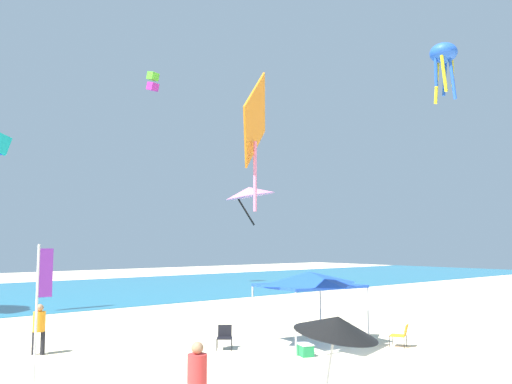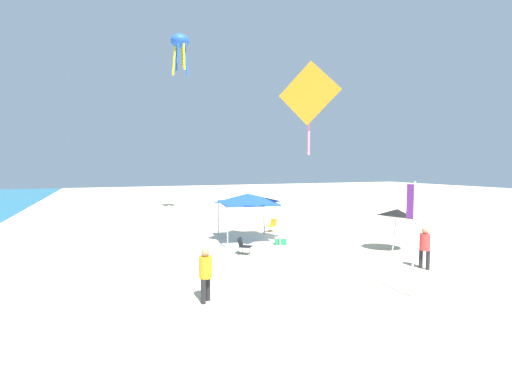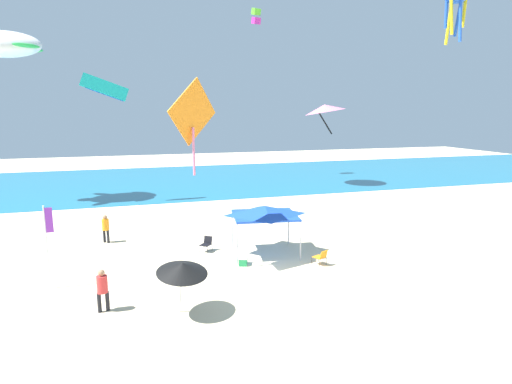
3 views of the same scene
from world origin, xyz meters
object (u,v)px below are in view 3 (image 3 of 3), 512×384
folding_chair_right_of_tent (321,256)px  banner_flag (48,239)px  person_near_umbrella (102,287)px  person_by_tent (106,226)px  kite_parafoil_teal (105,88)px  kite_turtle_white (0,44)px  canopy_tent (265,211)px  beach_umbrella (182,268)px  cooler_box (243,261)px  kite_diamond_orange (193,116)px  kite_delta_pink (325,108)px  kite_box_lime (256,16)px  folding_chair_left_of_tent (207,243)px

folding_chair_right_of_tent → banner_flag: size_ratio=0.22×
person_near_umbrella → person_by_tent: bearing=-102.0°
kite_parafoil_teal → folding_chair_right_of_tent: bearing=-61.0°
folding_chair_right_of_tent → kite_turtle_white: size_ratio=0.12×
person_near_umbrella → kite_parafoil_teal: kite_parafoil_teal is taller
canopy_tent → beach_umbrella: size_ratio=1.61×
cooler_box → banner_flag: size_ratio=0.19×
canopy_tent → banner_flag: (-10.38, -1.69, -0.14)m
person_by_tent → kite_diamond_orange: 9.97m
canopy_tent → banner_flag: bearing=-170.8°
kite_turtle_white → person_by_tent: bearing=116.1°
beach_umbrella → kite_turtle_white: 28.94m
kite_diamond_orange → kite_turtle_white: 24.10m
canopy_tent → person_by_tent: (-8.38, 4.58, -1.39)m
beach_umbrella → folding_chair_right_of_tent: (7.33, 3.40, -1.43)m
kite_parafoil_teal → kite_delta_pink: bearing=7.4°
kite_turtle_white → kite_box_lime: bearing=-164.6°
kite_diamond_orange → person_by_tent: bearing=76.6°
canopy_tent → kite_diamond_orange: 6.63m
folding_chair_right_of_tent → kite_delta_pink: (10.41, 21.57, 7.47)m
kite_box_lime → kite_turtle_white: 25.34m
cooler_box → kite_diamond_orange: (-2.40, -0.27, 7.26)m
folding_chair_right_of_tent → kite_turtle_white: 30.51m
kite_delta_pink → kite_turtle_white: 29.15m
kite_diamond_orange → beach_umbrella: bearing=-154.3°
person_by_tent → folding_chair_left_of_tent: bearing=-167.8°
folding_chair_left_of_tent → kite_delta_pink: size_ratio=0.15×
kite_diamond_orange → folding_chair_left_of_tent: bearing=22.0°
beach_umbrella → person_near_umbrella: bearing=157.1°
beach_umbrella → cooler_box: (3.58, 4.60, -1.70)m
banner_flag → kite_delta_pink: (22.98, 20.75, 5.69)m
beach_umbrella → cooler_box: bearing=52.0°
beach_umbrella → kite_diamond_orange: bearing=74.7°
beach_umbrella → kite_delta_pink: (17.74, 24.97, 6.04)m
folding_chair_left_of_tent → kite_turtle_white: size_ratio=0.12×
canopy_tent → cooler_box: size_ratio=5.18×
beach_umbrella → cooler_box: beach_umbrella is taller
folding_chair_left_of_tent → kite_diamond_orange: size_ratio=0.18×
beach_umbrella → folding_chair_left_of_tent: size_ratio=2.84×
kite_diamond_orange → person_near_umbrella: bearing=167.8°
folding_chair_left_of_tent → kite_diamond_orange: (-1.00, -2.91, 6.99)m
kite_diamond_orange → cooler_box: bearing=-42.6°
kite_diamond_orange → kite_parafoil_teal: (-4.45, 17.65, 2.08)m
kite_delta_pink → kite_turtle_white: kite_turtle_white is taller
kite_box_lime → canopy_tent: bearing=61.4°
canopy_tent → beach_umbrella: (-5.15, -5.91, -0.48)m
kite_delta_pink → kite_parafoil_teal: size_ratio=1.48×
kite_delta_pink → kite_box_lime: 13.39m
kite_diamond_orange → canopy_tent: bearing=-27.2°
person_near_umbrella → kite_diamond_orange: size_ratio=0.39×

